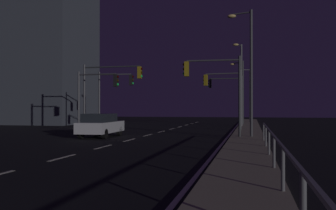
{
  "coord_description": "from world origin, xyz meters",
  "views": [
    {
      "loc": [
        7.18,
        -3.92,
        1.94
      ],
      "look_at": [
        1.04,
        22.92,
        2.16
      ],
      "focal_mm": 38.98,
      "sensor_mm": 36.0,
      "label": 1
    }
  ],
  "objects": [
    {
      "name": "traffic_light_far_right",
      "position": [
        4.86,
        27.62,
        3.64
      ],
      "size": [
        3.32,
        0.65,
        5.0
      ],
      "color": "#4C4C51",
      "rests_on": "sidewalk_right"
    },
    {
      "name": "barrier_fence",
      "position": [
        7.85,
        7.51,
        0.88
      ],
      "size": [
        0.09,
        19.11,
        0.98
      ],
      "color": "#59595E",
      "rests_on": "sidewalk_right"
    },
    {
      "name": "street_lamp_median",
      "position": [
        6.79,
        44.61,
        4.29
      ],
      "size": [
        1.56,
        0.74,
        6.91
      ],
      "color": "#4C4C51",
      "rests_on": "sidewalk_right"
    },
    {
      "name": "car",
      "position": [
        -2.59,
        18.69,
        0.82
      ],
      "size": [
        1.96,
        4.45,
        1.57
      ],
      "color": "silver",
      "rests_on": "ground"
    },
    {
      "name": "lane_edge_line",
      "position": [
        5.65,
        22.5,
        0.01
      ],
      "size": [
        0.14,
        53.0,
        0.01
      ],
      "color": "silver",
      "rests_on": "ground"
    },
    {
      "name": "lane_markings_center",
      "position": [
        0.0,
        21.0,
        0.01
      ],
      "size": [
        0.14,
        50.0,
        0.01
      ],
      "color": "silver",
      "rests_on": "ground"
    },
    {
      "name": "building_distant",
      "position": [
        -21.0,
        36.89,
        15.29
      ],
      "size": [
        16.47,
        10.01,
        30.59
      ],
      "color": "#3D424C",
      "rests_on": "ground"
    },
    {
      "name": "street_lamp_mid_block",
      "position": [
        6.16,
        32.54,
        4.93
      ],
      "size": [
        0.88,
        1.61,
        8.1
      ],
      "color": "#4C4C51",
      "rests_on": "sidewalk_right"
    },
    {
      "name": "traffic_light_near_left",
      "position": [
        4.87,
        19.33,
        3.72
      ],
      "size": [
        3.68,
        0.45,
        5.09
      ],
      "color": "#2D3033",
      "rests_on": "sidewalk_right"
    },
    {
      "name": "traffic_light_near_right",
      "position": [
        -4.68,
        22.71,
        3.4
      ],
      "size": [
        3.54,
        0.42,
        4.84
      ],
      "color": "#4C4C51",
      "rests_on": "ground"
    },
    {
      "name": "traffic_light_far_left",
      "position": [
        4.61,
        36.12,
        3.83
      ],
      "size": [
        3.73,
        0.52,
        5.25
      ],
      "color": "#4C4C51",
      "rests_on": "sidewalk_right"
    },
    {
      "name": "ground_plane",
      "position": [
        0.0,
        17.5,
        0.0
      ],
      "size": [
        112.0,
        112.0,
        0.0
      ],
      "primitive_type": "plane",
      "color": "black",
      "rests_on": "ground"
    },
    {
      "name": "traffic_light_overhead_east",
      "position": [
        -4.92,
        27.09,
        3.66
      ],
      "size": [
        3.36,
        0.35,
        5.23
      ],
      "color": "#4C4C51",
      "rests_on": "ground"
    },
    {
      "name": "traffic_light_far_center",
      "position": [
        -4.17,
        24.06,
        3.97
      ],
      "size": [
        5.16,
        0.34,
        5.56
      ],
      "color": "#4C4C51",
      "rests_on": "ground"
    },
    {
      "name": "street_lamp_far_end",
      "position": [
        6.98,
        19.75,
        4.88
      ],
      "size": [
        1.62,
        0.66,
        8.03
      ],
      "color": "#38383D",
      "rests_on": "sidewalk_right"
    },
    {
      "name": "street_lamp_corner",
      "position": [
        6.06,
        37.64,
        4.39
      ],
      "size": [
        1.56,
        1.23,
        7.06
      ],
      "color": "#2D3033",
      "rests_on": "sidewalk_right"
    },
    {
      "name": "sidewalk_right",
      "position": [
        6.95,
        17.5,
        0.07
      ],
      "size": [
        2.1,
        77.0,
        0.14
      ],
      "primitive_type": "cube",
      "color": "gray",
      "rests_on": "ground"
    }
  ]
}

